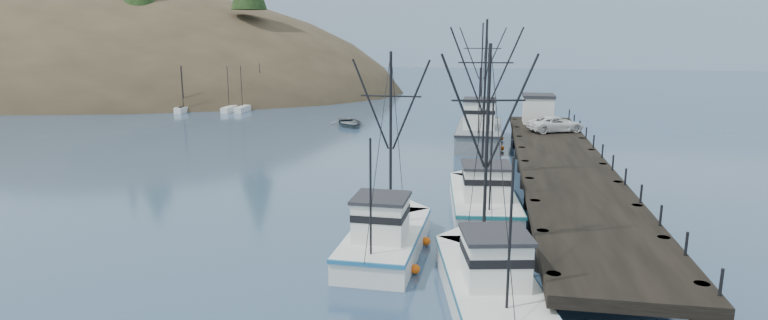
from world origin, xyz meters
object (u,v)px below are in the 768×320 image
(trawler_far, at_px, (483,197))
(motorboat, at_px, (349,126))
(pickup_truck, at_px, (556,124))
(trawler_mid, at_px, (387,236))
(pier, at_px, (563,167))
(trawler_near, at_px, (486,277))
(pier_shed, at_px, (538,108))
(work_vessel, at_px, (479,131))

(trawler_far, xyz_separation_m, motorboat, (-15.71, 30.64, -0.82))
(pickup_truck, bearing_deg, trawler_mid, 135.13)
(pier, relative_size, pickup_truck, 8.82)
(trawler_near, distance_m, pickup_truck, 31.48)
(pier, xyz_separation_m, trawler_far, (-5.42, -5.64, -0.87))
(trawler_mid, relative_size, pier_shed, 3.22)
(trawler_near, xyz_separation_m, trawler_mid, (-4.98, 4.27, -0.00))
(trawler_mid, distance_m, work_vessel, 30.72)
(work_vessel, bearing_deg, motorboat, 151.08)
(pier, bearing_deg, trawler_far, -133.87)
(trawler_mid, xyz_separation_m, motorboat, (-11.08, 38.77, -0.82))
(trawler_mid, height_order, trawler_far, trawler_far)
(pier, distance_m, pickup_truck, 12.92)
(work_vessel, relative_size, pickup_truck, 2.79)
(trawler_near, height_order, trawler_mid, trawler_near)
(pier_shed, height_order, motorboat, pier_shed)
(pier_shed, height_order, pickup_truck, pier_shed)
(motorboat, bearing_deg, work_vessel, -54.14)
(pickup_truck, xyz_separation_m, motorboat, (-21.84, 12.15, -2.69))
(trawler_near, height_order, trawler_far, trawler_far)
(pier, height_order, work_vessel, work_vessel)
(trawler_near, relative_size, pier_shed, 3.37)
(pickup_truck, bearing_deg, trawler_far, 138.81)
(trawler_near, distance_m, pier_shed, 36.41)
(trawler_far, bearing_deg, trawler_near, -88.40)
(trawler_far, relative_size, work_vessel, 0.86)
(motorboat, bearing_deg, pickup_truck, -54.31)
(trawler_far, xyz_separation_m, pier_shed, (4.92, 23.64, 2.60))
(trawler_near, height_order, motorboat, trawler_near)
(trawler_mid, bearing_deg, pier_shed, 73.27)
(pier, relative_size, trawler_near, 4.08)
(pickup_truck, bearing_deg, pier, 153.99)
(pier, bearing_deg, trawler_mid, -126.14)
(trawler_near, distance_m, trawler_far, 12.40)
(pier_shed, distance_m, motorboat, 22.05)
(pier, xyz_separation_m, pickup_truck, (0.71, 12.86, 1.00))
(trawler_mid, bearing_deg, pier, 53.86)
(trawler_far, distance_m, pickup_truck, 19.57)
(work_vessel, height_order, pickup_truck, work_vessel)
(work_vessel, bearing_deg, pickup_truck, -29.46)
(work_vessel, bearing_deg, pier_shed, 13.14)
(pickup_truck, bearing_deg, pier_shed, -9.64)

